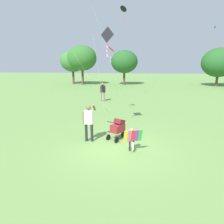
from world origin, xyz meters
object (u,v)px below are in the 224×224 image
object	(u,v)px
person_adult_flyer	(89,120)
kite_adult_black	(107,39)
kite_green_novelty	(111,49)
child_with_butterfly_kite	(132,137)
stroller	(118,127)
kite_orange_delta	(123,10)
person_sitting_far	(103,90)

from	to	relation	value
person_adult_flyer	kite_adult_black	xyz separation A→B (m)	(0.63, 1.55, 3.66)
kite_adult_black	kite_green_novelty	world-z (taller)	kite_adult_black
child_with_butterfly_kite	stroller	bearing A→B (deg)	118.98
kite_green_novelty	kite_orange_delta	bearing A→B (deg)	86.67
person_adult_flyer	kite_green_novelty	distance (m)	6.14
kite_green_novelty	child_with_butterfly_kite	bearing A→B (deg)	-74.32
stroller	person_sitting_far	bearing A→B (deg)	104.14
child_with_butterfly_kite	stroller	world-z (taller)	stroller
kite_green_novelty	person_sitting_far	bearing A→B (deg)	106.52
person_adult_flyer	person_sitting_far	distance (m)	10.00
child_with_butterfly_kite	kite_adult_black	world-z (taller)	kite_adult_black
kite_orange_delta	kite_green_novelty	distance (m)	6.76
stroller	child_with_butterfly_kite	bearing A→B (deg)	-61.02
person_adult_flyer	person_sitting_far	bearing A→B (deg)	96.23
kite_orange_delta	kite_green_novelty	size ratio (longest dim) A/B	1.80
kite_adult_black	kite_orange_delta	xyz separation A→B (m)	(0.05, 9.25, 3.38)
stroller	kite_green_novelty	distance (m)	6.14
person_sitting_far	kite_adult_black	bearing A→B (deg)	-78.47
child_with_butterfly_kite	kite_adult_black	size ratio (longest dim) A/B	0.19
kite_orange_delta	person_sitting_far	distance (m)	7.31
person_sitting_far	stroller	bearing A→B (deg)	-75.86
child_with_butterfly_kite	kite_adult_black	distance (m)	4.95
stroller	kite_adult_black	distance (m)	4.30
person_adult_flyer	kite_orange_delta	xyz separation A→B (m)	(0.68, 10.79, 7.04)
kite_adult_black	kite_orange_delta	bearing A→B (deg)	89.70
kite_adult_black	person_sitting_far	size ratio (longest dim) A/B	3.03
child_with_butterfly_kite	person_adult_flyer	world-z (taller)	person_adult_flyer
person_adult_flyer	kite_orange_delta	bearing A→B (deg)	86.42
kite_adult_black	person_sitting_far	distance (m)	9.32
child_with_butterfly_kite	kite_orange_delta	size ratio (longest dim) A/B	0.12
child_with_butterfly_kite	person_adult_flyer	xyz separation A→B (m)	(-2.03, 0.87, 0.43)
kite_adult_black	kite_green_novelty	bearing A→B (deg)	94.52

